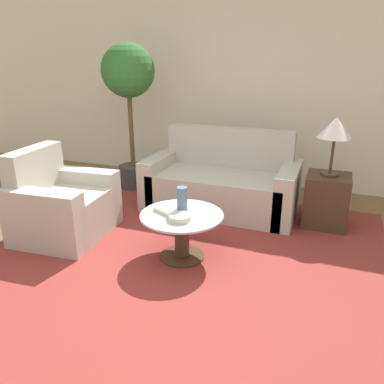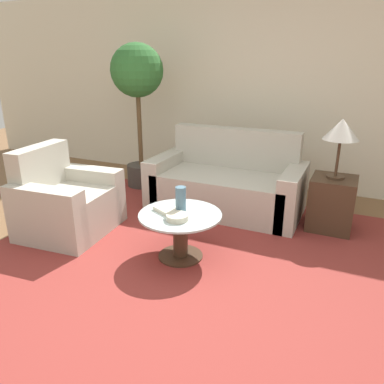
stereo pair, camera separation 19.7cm
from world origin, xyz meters
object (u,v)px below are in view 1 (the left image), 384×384
Objects in this scene: bowl at (180,218)px; sofa_main at (222,184)px; armchair at (60,207)px; book_stack at (167,210)px; vase at (182,200)px; coffee_table at (182,230)px; potted_plant at (129,86)px; table_lamp at (336,129)px.

sofa_main is at bearing 92.13° from bowl.
armchair is 1.21m from book_stack.
armchair is 5.16× the size of bowl.
vase is at bearing -93.97° from armchair.
armchair reaches higher than coffee_table.
vase is at bearing 106.00° from coffee_table.
vase is at bearing 39.64° from book_stack.
book_stack is at bearing -166.81° from vase.
sofa_main is 1.30m from vase.
bowl is (1.43, -1.71, -0.91)m from potted_plant.
coffee_table is (0.02, -1.30, -0.02)m from sofa_main.
coffee_table is at bearing 25.02° from book_stack.
sofa_main is 1.77m from potted_plant.
bowl is (0.04, -0.13, 0.18)m from coffee_table.
book_stack is at bearing 143.20° from bowl.
vase is 0.93× the size of book_stack.
bowl is at bearing -73.82° from coffee_table.
sofa_main is 1.85m from armchair.
vase is (1.38, -1.55, -0.82)m from potted_plant.
sofa_main reaches higher than book_stack.
potted_plant reaches higher than vase.
vase is at bearing -89.70° from sofa_main.
book_stack is at bearing -95.37° from sofa_main.
book_stack is (-1.31, -1.21, -0.59)m from table_lamp.
armchair reaches higher than bowl.
armchair is at bearing -179.07° from vase.
coffee_table is at bearing -48.73° from potted_plant.
book_stack is at bearing -137.21° from table_lamp.
armchair is at bearing 174.22° from bowl.
table_lamp is at bearing 69.24° from book_stack.
coffee_table is at bearing -95.41° from armchair.
sofa_main is at bearing 175.58° from table_lamp.
potted_plant reaches higher than bowl.
coffee_table is 0.39× the size of potted_plant.
potted_plant is 7.48× the size of book_stack.
bowl is at bearing -87.87° from sofa_main.
table_lamp reaches higher than book_stack.
armchair is at bearing -88.21° from potted_plant.
bowl is at bearing -73.86° from vase.
vase is (1.33, 0.02, 0.25)m from armchair.
potted_plant reaches higher than armchair.
coffee_table is 3.11× the size of vase.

